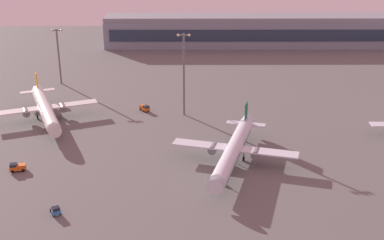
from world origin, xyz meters
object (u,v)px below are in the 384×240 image
(cargo_loader, at_px, (145,108))
(baggage_tractor, at_px, (17,167))
(airplane_near_gate, at_px, (234,149))
(apron_light_west, at_px, (184,70))
(pushback_tug, at_px, (56,211))
(airplane_mid_apron, at_px, (45,108))
(apron_light_east, at_px, (58,52))

(cargo_loader, bearing_deg, baggage_tractor, 21.27)
(airplane_near_gate, xyz_separation_m, apron_light_west, (-14.06, 38.34, 11.77))
(pushback_tug, bearing_deg, airplane_mid_apron, -101.88)
(airplane_mid_apron, bearing_deg, apron_light_east, -106.06)
(airplane_near_gate, bearing_deg, baggage_tractor, 20.49)
(apron_light_west, bearing_deg, cargo_loader, 164.65)
(cargo_loader, height_order, baggage_tractor, same)
(cargo_loader, bearing_deg, apron_light_west, 128.73)
(airplane_near_gate, bearing_deg, pushback_tug, 47.91)
(pushback_tug, height_order, apron_light_east, apron_light_east)
(airplane_near_gate, height_order, apron_light_west, apron_light_west)
(pushback_tug, bearing_deg, cargo_loader, -130.76)
(pushback_tug, xyz_separation_m, apron_light_east, (-23.14, 102.29, 12.18))
(airplane_near_gate, bearing_deg, apron_light_east, -33.10)
(airplane_mid_apron, relative_size, apron_light_west, 1.53)
(airplane_mid_apron, height_order, apron_light_west, apron_light_west)
(pushback_tug, distance_m, apron_light_east, 105.58)
(cargo_loader, relative_size, apron_light_east, 0.20)
(airplane_near_gate, height_order, cargo_loader, airplane_near_gate)
(baggage_tractor, bearing_deg, airplane_mid_apron, -9.91)
(airplane_near_gate, distance_m, apron_light_east, 100.71)
(apron_light_east, bearing_deg, cargo_loader, -41.85)
(apron_light_west, distance_m, apron_light_east, 63.85)
(apron_light_east, bearing_deg, pushback_tug, -77.26)
(pushback_tug, bearing_deg, baggage_tractor, -83.24)
(apron_light_west, height_order, apron_light_east, apron_light_west)
(baggage_tractor, relative_size, apron_light_west, 0.16)
(airplane_near_gate, relative_size, cargo_loader, 9.79)
(baggage_tractor, relative_size, apron_light_east, 0.20)
(cargo_loader, distance_m, pushback_tug, 70.14)
(airplane_mid_apron, xyz_separation_m, baggage_tractor, (2.57, -37.87, -3.25))
(airplane_near_gate, relative_size, apron_light_west, 1.55)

